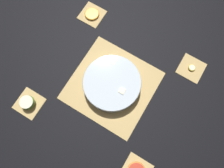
{
  "coord_description": "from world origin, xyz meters",
  "views": [
    {
      "loc": [
        -0.15,
        0.25,
        1.1
      ],
      "look_at": [
        0.0,
        0.0,
        0.03
      ],
      "focal_mm": 35.0,
      "sensor_mm": 36.0,
      "label": 1
    }
  ],
  "objects_px": {
    "fruit_salad_bowl": "(112,84)",
    "apple_half": "(27,103)",
    "banana_coin_single": "(192,68)",
    "orange_slice_whole": "(92,14)"
  },
  "relations": [
    {
      "from": "fruit_salad_bowl",
      "to": "apple_half",
      "type": "height_order",
      "value": "fruit_salad_bowl"
    },
    {
      "from": "fruit_salad_bowl",
      "to": "orange_slice_whole",
      "type": "height_order",
      "value": "fruit_salad_bowl"
    },
    {
      "from": "orange_slice_whole",
      "to": "banana_coin_single",
      "type": "height_order",
      "value": "orange_slice_whole"
    },
    {
      "from": "orange_slice_whole",
      "to": "apple_half",
      "type": "bearing_deg",
      "value": 90.0
    },
    {
      "from": "apple_half",
      "to": "orange_slice_whole",
      "type": "relative_size",
      "value": 0.89
    },
    {
      "from": "apple_half",
      "to": "banana_coin_single",
      "type": "height_order",
      "value": "apple_half"
    },
    {
      "from": "fruit_salad_bowl",
      "to": "orange_slice_whole",
      "type": "relative_size",
      "value": 3.57
    },
    {
      "from": "fruit_salad_bowl",
      "to": "banana_coin_single",
      "type": "distance_m",
      "value": 0.44
    },
    {
      "from": "fruit_salad_bowl",
      "to": "apple_half",
      "type": "relative_size",
      "value": 4.0
    },
    {
      "from": "apple_half",
      "to": "banana_coin_single",
      "type": "relative_size",
      "value": 1.96
    }
  ]
}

